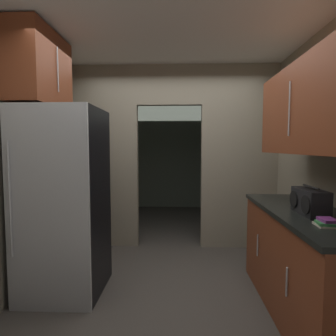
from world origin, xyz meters
TOP-DOWN VIEW (x-y plane):
  - ground at (0.00, 0.00)m, footprint 20.00×20.00m
  - kitchen_overhead_slab at (0.00, 0.43)m, footprint 3.41×6.89m
  - kitchen_partition at (0.02, 1.44)m, footprint 3.01×0.12m
  - adjoining_room_shell at (0.00, 3.32)m, footprint 3.01×2.83m
  - refrigerator at (-1.07, 0.06)m, footprint 0.76×0.79m
  - lower_cabinet_run at (1.19, -0.28)m, footprint 0.63×1.76m
  - upper_cabinet_counterside at (1.19, -0.28)m, footprint 0.36×1.59m
  - upper_cabinet_fridgeside at (-1.33, 0.16)m, footprint 0.36×0.83m
  - boombox at (1.16, -0.39)m, footprint 0.18×0.38m
  - book_stack at (1.11, -0.74)m, footprint 0.13×0.15m

SIDE VIEW (x-z plane):
  - ground at x=0.00m, z-range 0.00..0.00m
  - lower_cabinet_run at x=1.19m, z-range 0.00..0.93m
  - refrigerator at x=-1.07m, z-range 0.00..1.86m
  - book_stack at x=1.11m, z-range 0.93..0.98m
  - boombox at x=1.16m, z-range 0.92..1.15m
  - adjoining_room_shell at x=0.00m, z-range 0.00..2.66m
  - kitchen_partition at x=0.02m, z-range 0.09..2.75m
  - upper_cabinet_counterside at x=1.19m, z-range 1.42..2.18m
  - upper_cabinet_fridgeside at x=-1.33m, z-range 1.89..2.64m
  - kitchen_overhead_slab at x=0.00m, z-range 2.66..2.72m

